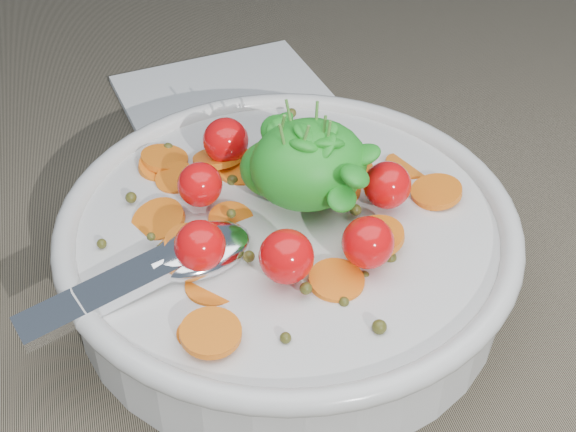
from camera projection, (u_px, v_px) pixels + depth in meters
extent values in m
plane|color=#706550|center=(247.00, 299.00, 0.52)|extent=(6.00, 6.00, 0.00)
cylinder|color=silver|center=(288.00, 253.00, 0.52)|extent=(0.28, 0.28, 0.05)
torus|color=silver|center=(288.00, 222.00, 0.50)|extent=(0.29, 0.29, 0.01)
cylinder|color=silver|center=(288.00, 278.00, 0.53)|extent=(0.14, 0.14, 0.01)
cylinder|color=brown|center=(288.00, 253.00, 0.52)|extent=(0.25, 0.25, 0.04)
cylinder|color=orange|center=(218.00, 157.00, 0.54)|extent=(0.05, 0.05, 0.02)
cylinder|color=orange|center=(211.00, 333.00, 0.42)|extent=(0.04, 0.04, 0.01)
cylinder|color=orange|center=(337.00, 281.00, 0.46)|extent=(0.05, 0.05, 0.01)
cylinder|color=orange|center=(158.00, 220.00, 0.50)|extent=(0.04, 0.04, 0.02)
cylinder|color=orange|center=(162.00, 167.00, 0.54)|extent=(0.04, 0.04, 0.02)
cylinder|color=orange|center=(377.00, 237.00, 0.48)|extent=(0.04, 0.04, 0.01)
cylinder|color=orange|center=(191.00, 247.00, 0.47)|extent=(0.04, 0.04, 0.02)
cylinder|color=orange|center=(213.00, 290.00, 0.46)|extent=(0.04, 0.04, 0.01)
cylinder|color=orange|center=(408.00, 167.00, 0.55)|extent=(0.04, 0.04, 0.02)
cylinder|color=orange|center=(164.00, 158.00, 0.55)|extent=(0.04, 0.04, 0.01)
cylinder|color=orange|center=(355.00, 221.00, 0.51)|extent=(0.04, 0.04, 0.01)
cylinder|color=orange|center=(336.00, 189.00, 0.52)|extent=(0.05, 0.05, 0.01)
cylinder|color=orange|center=(436.00, 192.00, 0.52)|extent=(0.04, 0.04, 0.01)
cylinder|color=orange|center=(200.00, 337.00, 0.43)|extent=(0.04, 0.04, 0.01)
cylinder|color=orange|center=(241.00, 168.00, 0.54)|extent=(0.04, 0.04, 0.01)
cylinder|color=orange|center=(231.00, 221.00, 0.50)|extent=(0.04, 0.04, 0.01)
cylinder|color=orange|center=(350.00, 170.00, 0.54)|extent=(0.04, 0.04, 0.01)
cylinder|color=orange|center=(176.00, 178.00, 0.53)|extent=(0.04, 0.04, 0.01)
cylinder|color=orange|center=(403.00, 179.00, 0.54)|extent=(0.03, 0.03, 0.01)
sphere|color=#424216|center=(390.00, 258.00, 0.48)|extent=(0.01, 0.01, 0.01)
sphere|color=#424216|center=(151.00, 237.00, 0.48)|extent=(0.01, 0.01, 0.01)
sphere|color=#424216|center=(153.00, 269.00, 0.46)|extent=(0.01, 0.01, 0.01)
sphere|color=#424216|center=(249.00, 256.00, 0.47)|extent=(0.01, 0.01, 0.01)
sphere|color=#424216|center=(131.00, 197.00, 0.51)|extent=(0.01, 0.01, 0.01)
sphere|color=#424216|center=(102.00, 244.00, 0.48)|extent=(0.01, 0.01, 0.01)
sphere|color=#424216|center=(286.00, 338.00, 0.43)|extent=(0.01, 0.01, 0.01)
sphere|color=#424216|center=(377.00, 199.00, 0.52)|extent=(0.01, 0.01, 0.01)
sphere|color=#424216|center=(232.00, 180.00, 0.53)|extent=(0.01, 0.01, 0.01)
sphere|color=#424216|center=(365.00, 276.00, 0.47)|extent=(0.01, 0.01, 0.01)
sphere|color=#424216|center=(344.00, 302.00, 0.45)|extent=(0.01, 0.01, 0.01)
sphere|color=#424216|center=(379.00, 327.00, 0.43)|extent=(0.01, 0.01, 0.01)
sphere|color=#424216|center=(292.00, 113.00, 0.58)|extent=(0.01, 0.01, 0.01)
sphere|color=#424216|center=(356.00, 210.00, 0.50)|extent=(0.01, 0.01, 0.01)
sphere|color=#424216|center=(231.00, 213.00, 0.50)|extent=(0.01, 0.01, 0.01)
sphere|color=#424216|center=(168.00, 148.00, 0.56)|extent=(0.01, 0.01, 0.01)
sphere|color=#424216|center=(306.00, 288.00, 0.45)|extent=(0.01, 0.01, 0.01)
sphere|color=red|center=(387.00, 185.00, 0.50)|extent=(0.03, 0.03, 0.03)
sphere|color=red|center=(332.00, 151.00, 0.53)|extent=(0.03, 0.03, 0.03)
sphere|color=red|center=(226.00, 141.00, 0.53)|extent=(0.03, 0.03, 0.03)
sphere|color=red|center=(200.00, 185.00, 0.50)|extent=(0.03, 0.03, 0.03)
sphere|color=red|center=(200.00, 246.00, 0.46)|extent=(0.03, 0.03, 0.03)
sphere|color=red|center=(286.00, 257.00, 0.45)|extent=(0.03, 0.03, 0.03)
sphere|color=red|center=(368.00, 243.00, 0.46)|extent=(0.03, 0.03, 0.03)
ellipsoid|color=green|center=(309.00, 164.00, 0.49)|extent=(0.07, 0.06, 0.05)
ellipsoid|color=green|center=(273.00, 168.00, 0.50)|extent=(0.04, 0.04, 0.03)
ellipsoid|color=green|center=(297.00, 171.00, 0.48)|extent=(0.02, 0.02, 0.01)
ellipsoid|color=green|center=(300.00, 134.00, 0.50)|extent=(0.03, 0.03, 0.02)
ellipsoid|color=green|center=(313.00, 153.00, 0.49)|extent=(0.03, 0.03, 0.02)
ellipsoid|color=green|center=(264.00, 155.00, 0.50)|extent=(0.02, 0.02, 0.01)
ellipsoid|color=green|center=(323.00, 134.00, 0.47)|extent=(0.02, 0.02, 0.02)
ellipsoid|color=green|center=(281.00, 122.00, 0.50)|extent=(0.02, 0.02, 0.02)
ellipsoid|color=green|center=(307.00, 134.00, 0.47)|extent=(0.02, 0.02, 0.02)
ellipsoid|color=green|center=(280.00, 132.00, 0.50)|extent=(0.04, 0.04, 0.02)
ellipsoid|color=green|center=(355.00, 176.00, 0.46)|extent=(0.03, 0.03, 0.02)
ellipsoid|color=green|center=(297.00, 143.00, 0.48)|extent=(0.03, 0.03, 0.02)
ellipsoid|color=green|center=(283.00, 128.00, 0.52)|extent=(0.03, 0.03, 0.01)
ellipsoid|color=green|center=(342.00, 199.00, 0.47)|extent=(0.03, 0.03, 0.02)
ellipsoid|color=green|center=(332.00, 165.00, 0.48)|extent=(0.04, 0.04, 0.03)
ellipsoid|color=green|center=(284.00, 134.00, 0.49)|extent=(0.03, 0.03, 0.02)
ellipsoid|color=green|center=(306.00, 154.00, 0.49)|extent=(0.03, 0.03, 0.02)
ellipsoid|color=green|center=(324.00, 148.00, 0.47)|extent=(0.02, 0.03, 0.02)
ellipsoid|color=green|center=(362.00, 155.00, 0.49)|extent=(0.03, 0.03, 0.02)
ellipsoid|color=green|center=(311.00, 152.00, 0.48)|extent=(0.03, 0.03, 0.02)
ellipsoid|color=green|center=(305.00, 146.00, 0.47)|extent=(0.03, 0.03, 0.02)
ellipsoid|color=green|center=(327.00, 144.00, 0.47)|extent=(0.03, 0.03, 0.02)
ellipsoid|color=green|center=(322.00, 138.00, 0.50)|extent=(0.03, 0.03, 0.02)
cylinder|color=#4C8C33|center=(315.00, 138.00, 0.49)|extent=(0.01, 0.01, 0.05)
cylinder|color=#4C8C33|center=(279.00, 142.00, 0.49)|extent=(0.01, 0.02, 0.05)
cylinder|color=#4C8C33|center=(287.00, 158.00, 0.47)|extent=(0.01, 0.00, 0.05)
cylinder|color=#4C8C33|center=(325.00, 156.00, 0.48)|extent=(0.01, 0.00, 0.05)
cylinder|color=#4C8C33|center=(321.00, 152.00, 0.48)|extent=(0.01, 0.01, 0.05)
cylinder|color=#4C8C33|center=(294.00, 136.00, 0.49)|extent=(0.01, 0.01, 0.05)
cylinder|color=#4C8C33|center=(298.00, 159.00, 0.47)|extent=(0.01, 0.00, 0.05)
ellipsoid|color=silver|center=(201.00, 250.00, 0.47)|extent=(0.07, 0.06, 0.02)
cube|color=silver|center=(122.00, 285.00, 0.45)|extent=(0.12, 0.06, 0.02)
cylinder|color=silver|center=(170.00, 262.00, 0.46)|extent=(0.03, 0.02, 0.01)
cube|color=white|center=(228.00, 100.00, 0.70)|extent=(0.19, 0.18, 0.01)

